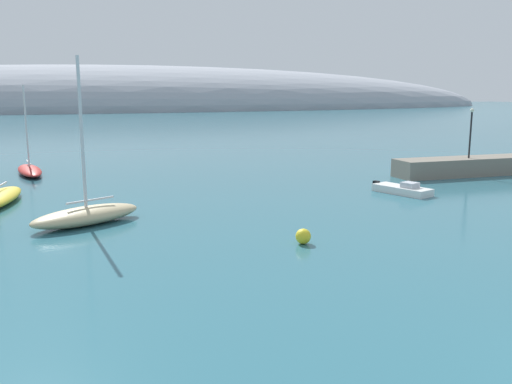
% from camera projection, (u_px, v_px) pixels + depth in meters
% --- Properties ---
extents(breakwater_rocks, '(17.55, 4.31, 1.62)m').
position_uv_depth(breakwater_rocks, '(481.00, 166.00, 50.31)').
color(breakwater_rocks, gray).
rests_on(breakwater_rocks, ground).
extents(distant_ridge, '(361.87, 84.28, 36.57)m').
position_uv_depth(distant_ridge, '(137.00, 109.00, 230.48)').
color(distant_ridge, '#999EA8').
rests_on(distant_ridge, ground).
extents(sailboat_sand_near_shore, '(7.07, 4.85, 9.60)m').
position_uv_depth(sailboat_sand_near_shore, '(87.00, 214.00, 31.37)').
color(sailboat_sand_near_shore, '#C6B284').
rests_on(sailboat_sand_near_shore, water).
extents(sailboat_red_mid_mooring, '(2.78, 8.03, 8.20)m').
position_uv_depth(sailboat_red_mid_mooring, '(30.00, 170.00, 50.20)').
color(sailboat_red_mid_mooring, red).
rests_on(sailboat_red_mid_mooring, water).
extents(motorboat_white_alongside_breakwater, '(2.89, 5.02, 0.95)m').
position_uv_depth(motorboat_white_alongside_breakwater, '(402.00, 189.00, 40.86)').
color(motorboat_white_alongside_breakwater, white).
rests_on(motorboat_white_alongside_breakwater, water).
extents(mooring_buoy_yellow, '(0.79, 0.79, 0.79)m').
position_uv_depth(mooring_buoy_yellow, '(303.00, 236.00, 27.39)').
color(mooring_buoy_yellow, yellow).
rests_on(mooring_buoy_yellow, water).
extents(harbor_lamp_post, '(0.36, 0.36, 4.51)m').
position_uv_depth(harbor_lamp_post, '(471.00, 128.00, 48.78)').
color(harbor_lamp_post, black).
rests_on(harbor_lamp_post, breakwater_rocks).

